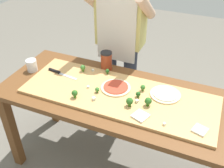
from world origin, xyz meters
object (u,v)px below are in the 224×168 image
(cheese_crumble_e, at_px, (137,101))
(flour_cup, at_px, (32,66))
(broccoli_floret_back_mid, at_px, (107,71))
(cheese_crumble_a, at_px, (88,87))
(pizza_whole_tomato_red, at_px, (116,87))
(cook_center, at_px, (120,33))
(prep_table, at_px, (119,106))
(sauce_jar, at_px, (106,61))
(pizza_whole_cheese_artichoke, at_px, (165,94))
(broccoli_floret_front_right, at_px, (143,87))
(cheese_crumble_c, at_px, (93,70))
(chefs_knife, at_px, (59,73))
(broccoli_floret_front_mid, at_px, (75,93))
(cheese_crumble_b, at_px, (94,99))
(broccoli_floret_center_right, at_px, (138,94))
(pizza_slice_near_left, at_px, (140,116))
(broccoli_floret_front_left, at_px, (148,101))
(broccoli_floret_back_left, at_px, (97,90))
(cheese_crumble_d, at_px, (164,124))
(broccoli_floret_center_left, at_px, (130,101))
(broccoli_floret_back_right, at_px, (83,68))
(pizza_slice_far_right, at_px, (200,130))

(cheese_crumble_e, bearing_deg, flour_cup, 174.86)
(broccoli_floret_back_mid, height_order, cheese_crumble_a, broccoli_floret_back_mid)
(pizza_whole_tomato_red, height_order, broccoli_floret_back_mid, broccoli_floret_back_mid)
(cheese_crumble_a, relative_size, cook_center, 0.01)
(prep_table, distance_m, sauce_jar, 0.40)
(pizza_whole_cheese_artichoke, relative_size, broccoli_floret_front_right, 4.56)
(broccoli_floret_back_mid, relative_size, cheese_crumble_c, 2.51)
(prep_table, xyz_separation_m, pizza_whole_tomato_red, (-0.04, 0.03, 0.14))
(chefs_knife, height_order, broccoli_floret_front_mid, broccoli_floret_front_mid)
(pizza_whole_cheese_artichoke, xyz_separation_m, cheese_crumble_b, (-0.44, -0.25, 0.00))
(broccoli_floret_center_right, height_order, cheese_crumble_e, broccoli_floret_center_right)
(cheese_crumble_c, distance_m, cheese_crumble_e, 0.51)
(pizza_slice_near_left, distance_m, broccoli_floret_front_left, 0.13)
(chefs_knife, distance_m, broccoli_floret_front_left, 0.77)
(broccoli_floret_back_left, relative_size, cheese_crumble_b, 1.92)
(broccoli_floret_back_left, relative_size, cheese_crumble_a, 2.43)
(broccoli_floret_back_mid, height_order, broccoli_floret_front_mid, broccoli_floret_front_mid)
(pizza_slice_near_left, height_order, broccoli_floret_center_right, broccoli_floret_center_right)
(pizza_whole_cheese_artichoke, bearing_deg, cheese_crumble_d, -77.61)
(pizza_whole_cheese_artichoke, relative_size, broccoli_floret_back_left, 5.36)
(pizza_whole_cheese_artichoke, relative_size, broccoli_floret_back_mid, 5.03)
(broccoli_floret_back_left, xyz_separation_m, broccoli_floret_center_left, (0.26, -0.05, 0.01))
(broccoli_floret_center_left, distance_m, broccoli_floret_front_right, 0.20)
(chefs_knife, relative_size, pizza_slice_near_left, 3.00)
(broccoli_floret_front_mid, relative_size, sauce_jar, 0.38)
(pizza_slice_near_left, height_order, flour_cup, flour_cup)
(broccoli_floret_front_left, relative_size, sauce_jar, 0.40)
(broccoli_floret_front_left, bearing_deg, chefs_knife, 171.98)
(pizza_slice_near_left, distance_m, cheese_crumble_b, 0.35)
(cheese_crumble_a, xyz_separation_m, cheese_crumble_e, (0.38, -0.02, 0.00))
(cheese_crumble_d, xyz_separation_m, sauce_jar, (-0.60, 0.48, 0.05))
(pizza_slice_near_left, distance_m, broccoli_floret_front_mid, 0.48)
(cheese_crumble_a, bearing_deg, broccoli_floret_front_left, -3.01)
(broccoli_floret_center_left, relative_size, cheese_crumble_a, 3.87)
(prep_table, distance_m, pizza_whole_cheese_artichoke, 0.35)
(broccoli_floret_front_left, height_order, cheese_crumble_c, broccoli_floret_front_left)
(flour_cup, bearing_deg, cheese_crumble_e, -5.14)
(broccoli_floret_back_left, bearing_deg, cheese_crumble_d, -15.13)
(pizza_whole_tomato_red, xyz_separation_m, broccoli_floret_back_right, (-0.33, 0.11, 0.03))
(sauce_jar, bearing_deg, cheese_crumble_b, -77.59)
(pizza_slice_far_right, xyz_separation_m, broccoli_floret_center_left, (-0.47, 0.05, 0.03))
(pizza_slice_far_right, height_order, broccoli_floret_center_right, broccoli_floret_center_right)
(cheese_crumble_a, xyz_separation_m, sauce_jar, (0.00, 0.32, 0.05))
(pizza_slice_near_left, distance_m, broccoli_floret_back_right, 0.67)
(broccoli_floret_front_mid, relative_size, flour_cup, 0.62)
(broccoli_floret_front_right, height_order, cheese_crumble_c, broccoli_floret_front_right)
(broccoli_floret_center_right, bearing_deg, prep_table, 179.57)
(pizza_slice_near_left, bearing_deg, cheese_crumble_d, -5.55)
(cheese_crumble_b, xyz_separation_m, cheese_crumble_e, (0.28, 0.09, -0.00))
(broccoli_floret_center_right, relative_size, cheese_crumble_d, 2.75)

